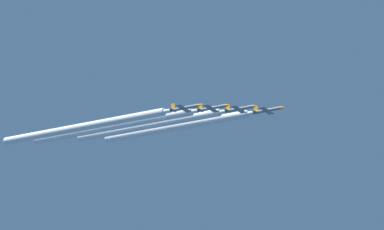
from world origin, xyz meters
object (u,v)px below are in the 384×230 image
(jet_third_echelon, at_px, (213,108))
(jet_fourth_echelon, at_px, (185,108))
(jet_lead, at_px, (268,110))
(jet_second_echelon, at_px, (240,109))

(jet_third_echelon, bearing_deg, jet_fourth_echelon, -42.71)
(jet_lead, distance_m, jet_second_echelon, 9.70)
(jet_second_echelon, bearing_deg, jet_fourth_echelon, -41.06)
(jet_second_echelon, height_order, jet_fourth_echelon, jet_second_echelon)
(jet_third_echelon, relative_size, jet_fourth_echelon, 1.00)
(jet_fourth_echelon, bearing_deg, jet_lead, 137.58)
(jet_lead, xyz_separation_m, jet_second_echelon, (6.83, -6.86, -0.47))
(jet_third_echelon, xyz_separation_m, jet_fourth_echelon, (6.91, -6.38, -1.06))
(jet_second_echelon, bearing_deg, jet_lead, 134.88)
(jet_third_echelon, distance_m, jet_fourth_echelon, 9.47)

